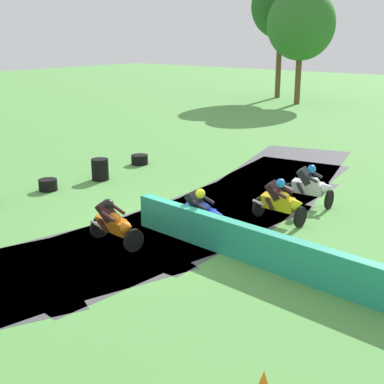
{
  "coord_description": "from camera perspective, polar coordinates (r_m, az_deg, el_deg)",
  "views": [
    {
      "loc": [
        9.14,
        -10.34,
        5.31
      ],
      "look_at": [
        -0.02,
        1.11,
        0.9
      ],
      "focal_mm": 49.91,
      "sensor_mm": 36.0,
      "label": 1
    }
  ],
  "objects": [
    {
      "name": "tree_far_left",
      "position": [
        42.05,
        11.57,
        17.16
      ],
      "size": [
        5.04,
        5.04,
        8.53
      ],
      "color": "brown",
      "rests_on": "ground"
    },
    {
      "name": "tire_stack_extra_a",
      "position": [
        22.4,
        -5.62,
        3.46
      ],
      "size": [
        0.7,
        0.7,
        0.4
      ],
      "color": "black",
      "rests_on": "ground"
    },
    {
      "name": "motorcycle_chase_blue",
      "position": [
        14.36,
        1.03,
        -2.22
      ],
      "size": [
        1.69,
        0.79,
        1.43
      ],
      "color": "black",
      "rests_on": "ground"
    },
    {
      "name": "motorcycle_trailing_yellow",
      "position": [
        15.52,
        9.41,
        -0.98
      ],
      "size": [
        1.69,
        0.8,
        1.43
      ],
      "color": "black",
      "rests_on": "ground"
    },
    {
      "name": "motorcycle_lead_orange",
      "position": [
        13.79,
        -8.35,
        -3.29
      ],
      "size": [
        1.7,
        0.92,
        1.42
      ],
      "color": "black",
      "rests_on": "ground"
    },
    {
      "name": "ground_plane",
      "position": [
        14.79,
        -2.66,
        -4.33
      ],
      "size": [
        120.0,
        120.0,
        0.0
      ],
      "primitive_type": "plane",
      "color": "#569947"
    },
    {
      "name": "tire_stack_mid_b",
      "position": [
        19.25,
        -15.13,
        0.74
      ],
      "size": [
        0.64,
        0.64,
        0.4
      ],
      "color": "black",
      "rests_on": "ground"
    },
    {
      "name": "tree_mid_rise",
      "position": [
        46.12,
        9.51,
        18.94
      ],
      "size": [
        4.84,
        4.84,
        9.84
      ],
      "color": "brown",
      "rests_on": "ground"
    },
    {
      "name": "motorcycle_fourth_white",
      "position": [
        17.23,
        12.5,
        0.65
      ],
      "size": [
        1.68,
        0.8,
        1.43
      ],
      "color": "black",
      "rests_on": "ground"
    },
    {
      "name": "safety_barrier",
      "position": [
        11.46,
        18.39,
        -9.27
      ],
      "size": [
        13.53,
        1.45,
        0.9
      ],
      "primitive_type": "cube",
      "rotation": [
        0.0,
        0.0,
        -1.66
      ],
      "color": "#239375",
      "rests_on": "ground"
    },
    {
      "name": "track_asphalt",
      "position": [
        15.27,
        -4.47,
        -3.66
      ],
      "size": [
        8.18,
        25.83,
        0.01
      ],
      "color": "#47474C",
      "rests_on": "ground"
    },
    {
      "name": "traffic_cone",
      "position": [
        8.62,
        7.66,
        -19.61
      ],
      "size": [
        0.28,
        0.28,
        0.44
      ],
      "primitive_type": "cone",
      "color": "orange",
      "rests_on": "ground"
    },
    {
      "name": "tire_stack_far",
      "position": [
        20.17,
        -9.8,
        2.39
      ],
      "size": [
        0.64,
        0.64,
        0.8
      ],
      "color": "black",
      "rests_on": "ground"
    }
  ]
}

